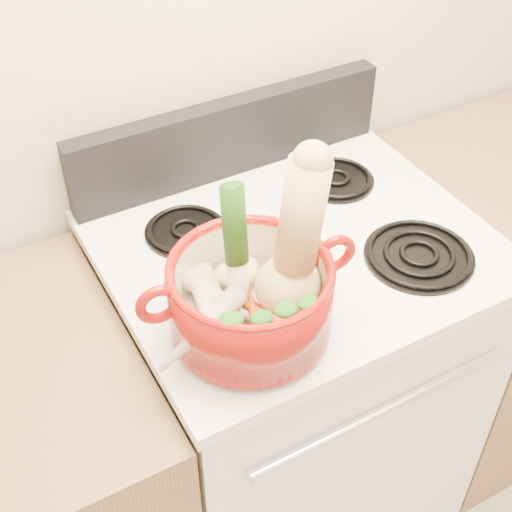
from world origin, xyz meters
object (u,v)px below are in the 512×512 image
stove_body (290,389)px  leek (238,252)px  dutch_oven (250,298)px  squash (292,242)px

stove_body → leek: bearing=-145.3°
dutch_oven → squash: squash is taller
dutch_oven → leek: bearing=120.1°
squash → leek: 0.09m
stove_body → dutch_oven: size_ratio=3.22×
stove_body → leek: leek is taller
stove_body → squash: bearing=-125.4°
stove_body → leek: 0.72m
squash → leek: (-0.08, 0.04, -0.02)m
dutch_oven → leek: 0.10m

